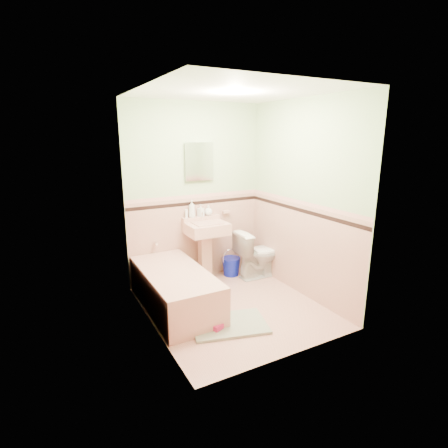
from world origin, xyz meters
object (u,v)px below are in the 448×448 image
bathtub (175,290)px  medicine_cabinet (199,162)px  toilet (259,254)px  sink (207,253)px  shoe (219,327)px  soap_bottle_left (192,209)px  soap_bottle_mid (201,210)px  soap_bottle_right (208,210)px  bucket (231,266)px

bathtub → medicine_cabinet: 1.78m
toilet → sink: bearing=77.4°
medicine_cabinet → toilet: size_ratio=0.72×
sink → medicine_cabinet: medicine_cabinet is taller
toilet → shoe: 1.67m
bathtub → soap_bottle_left: size_ratio=6.15×
sink → soap_bottle_mid: size_ratio=5.17×
soap_bottle_right → shoe: bearing=-112.1°
sink → bathtub: bearing=-142.1°
sink → toilet: bearing=-13.3°
medicine_cabinet → bucket: bearing=-21.0°
bucket → shoe: bearing=-124.2°
sink → soap_bottle_mid: bearing=90.4°
sink → bucket: sink is taller
sink → bucket: bearing=6.2°
soap_bottle_mid → medicine_cabinet: bearing=87.4°
medicine_cabinet → soap_bottle_right: size_ratio=3.49×
soap_bottle_left → soap_bottle_right: 0.26m
sink → bucket: 0.52m
toilet → bucket: size_ratio=2.59×
soap_bottle_left → shoe: 1.79m
toilet → shoe: toilet is taller
sink → soap_bottle_left: 0.66m
soap_bottle_right → toilet: soap_bottle_right is taller
medicine_cabinet → soap_bottle_left: (-0.14, -0.03, -0.64)m
soap_bottle_mid → soap_bottle_right: (0.12, 0.00, -0.01)m
medicine_cabinet → soap_bottle_right: medicine_cabinet is taller
bathtub → sink: size_ratio=1.72×
soap_bottle_mid → shoe: soap_bottle_mid is taller
bathtub → shoe: (0.21, -0.74, -0.16)m
medicine_cabinet → soap_bottle_mid: bearing=-92.6°
bathtub → shoe: size_ratio=10.46×
bathtub → soap_bottle_mid: bearing=46.3°
bathtub → soap_bottle_right: size_ratio=10.27×
soap_bottle_left → toilet: 1.20m
soap_bottle_mid → toilet: 1.07m
bathtub → bucket: bathtub is taller
bathtub → toilet: (1.44, 0.35, 0.13)m
soap_bottle_left → bucket: (0.56, -0.13, -0.92)m
sink → medicine_cabinet: (0.00, 0.21, 1.26)m
bathtub → toilet: size_ratio=2.11×
shoe → soap_bottle_left: bearing=53.0°
medicine_cabinet → soap_bottle_right: (0.12, -0.03, -0.69)m
bathtub → toilet: 1.49m
toilet → shoe: size_ratio=4.95×
shoe → bathtub: bearing=81.9°
soap_bottle_right → toilet: 0.98m
sink → medicine_cabinet: 1.28m
soap_bottle_left → soap_bottle_mid: soap_bottle_left is taller
bathtub → soap_bottle_mid: (0.68, 0.71, 0.79)m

